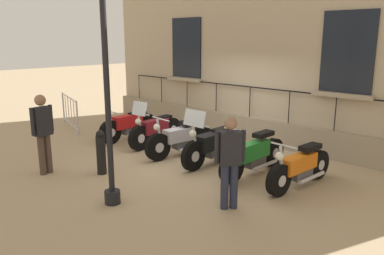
% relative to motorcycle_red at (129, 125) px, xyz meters
% --- Properties ---
extents(ground_plane, '(60.00, 60.00, 0.00)m').
position_rel_motorcycle_red_xyz_m(ground_plane, '(-0.31, 2.59, -0.42)').
color(ground_plane, tan).
extents(building_facade, '(0.82, 11.62, 6.86)m').
position_rel_motorcycle_red_xyz_m(building_facade, '(-2.64, 2.59, 2.90)').
color(building_facade, tan).
rests_on(building_facade, ground_plane).
extents(motorcycle_red, '(1.97, 0.64, 0.91)m').
position_rel_motorcycle_red_xyz_m(motorcycle_red, '(0.00, 0.00, 0.00)').
color(motorcycle_red, black).
rests_on(motorcycle_red, ground_plane).
extents(motorcycle_maroon, '(1.94, 0.57, 1.28)m').
position_rel_motorcycle_red_xyz_m(motorcycle_maroon, '(-0.14, 1.00, 0.00)').
color(motorcycle_maroon, black).
rests_on(motorcycle_maroon, ground_plane).
extents(motorcycle_silver, '(2.04, 0.67, 1.03)m').
position_rel_motorcycle_red_xyz_m(motorcycle_silver, '(0.05, 2.13, -0.00)').
color(motorcycle_silver, black).
rests_on(motorcycle_silver, ground_plane).
extents(motorcycle_black, '(2.05, 0.72, 1.36)m').
position_rel_motorcycle_red_xyz_m(motorcycle_black, '(-0.02, 3.15, 0.04)').
color(motorcycle_black, black).
rests_on(motorcycle_black, ground_plane).
extents(motorcycle_green, '(2.15, 0.57, 1.11)m').
position_rel_motorcycle_red_xyz_m(motorcycle_green, '(-0.08, 4.24, 0.00)').
color(motorcycle_green, black).
rests_on(motorcycle_green, ground_plane).
extents(motorcycle_orange, '(1.98, 0.57, 0.97)m').
position_rel_motorcycle_red_xyz_m(motorcycle_orange, '(-0.12, 5.30, -0.03)').
color(motorcycle_orange, black).
rests_on(motorcycle_orange, ground_plane).
extents(lamppost, '(0.34, 1.04, 4.99)m').
position_rel_motorcycle_red_xyz_m(lamppost, '(2.88, 3.28, 3.00)').
color(lamppost, black).
rests_on(lamppost, ground_plane).
extents(crowd_barrier, '(0.64, 1.98, 1.05)m').
position_rel_motorcycle_red_xyz_m(crowd_barrier, '(0.45, -2.50, 0.14)').
color(crowd_barrier, '#B7B7BF').
rests_on(crowd_barrier, ground_plane).
extents(bollard, '(0.20, 0.20, 0.97)m').
position_rel_motorcycle_red_xyz_m(bollard, '(2.15, 1.84, 0.07)').
color(bollard, black).
rests_on(bollard, ground_plane).
extents(pedestrian_standing, '(0.52, 0.28, 1.73)m').
position_rel_motorcycle_red_xyz_m(pedestrian_standing, '(2.97, 0.95, 0.56)').
color(pedestrian_standing, '#47382D').
rests_on(pedestrian_standing, ground_plane).
extents(pedestrian_walking, '(0.44, 0.39, 1.62)m').
position_rel_motorcycle_red_xyz_m(pedestrian_walking, '(1.62, 4.91, 0.48)').
color(pedestrian_walking, '#23283D').
rests_on(pedestrian_walking, ground_plane).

